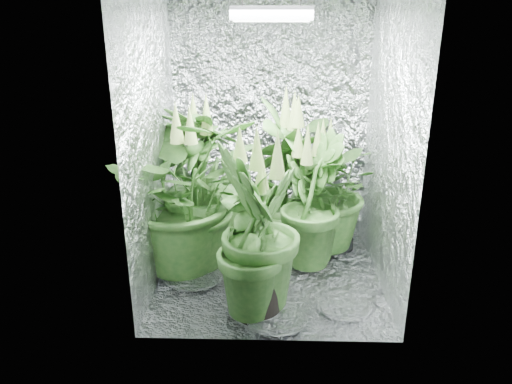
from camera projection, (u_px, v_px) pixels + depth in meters
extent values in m
plane|color=silver|center=(269.00, 272.00, 3.73)|extent=(1.60, 1.60, 0.00)
cube|color=silver|center=(270.00, 118.00, 4.12)|extent=(1.60, 0.02, 2.00)
cube|color=silver|center=(270.00, 183.00, 2.63)|extent=(1.60, 0.02, 2.00)
cube|color=silver|center=(153.00, 142.00, 3.39)|extent=(0.02, 1.60, 2.00)
cube|color=silver|center=(389.00, 144.00, 3.35)|extent=(0.02, 1.60, 2.00)
cube|color=gray|center=(271.00, 13.00, 3.08)|extent=(0.50, 0.30, 0.08)
cube|color=white|center=(271.00, 20.00, 3.10)|extent=(0.46, 0.26, 0.01)
cylinder|color=black|center=(188.00, 252.00, 3.75)|extent=(0.30, 0.30, 0.27)
cylinder|color=#462B18|center=(187.00, 238.00, 3.71)|extent=(0.27, 0.27, 0.03)
imported|color=#1C4717|center=(185.00, 192.00, 3.58)|extent=(1.35, 1.35, 1.17)
cone|color=#5E7E3E|center=(181.00, 120.00, 3.39)|extent=(0.10, 0.10, 0.27)
cylinder|color=black|center=(284.00, 233.00, 4.04)|extent=(0.31, 0.31, 0.28)
cylinder|color=#462B18|center=(284.00, 219.00, 4.00)|extent=(0.29, 0.29, 0.03)
imported|color=#1C4717|center=(285.00, 176.00, 3.87)|extent=(0.81, 0.81, 1.20)
cone|color=#5E7E3E|center=(287.00, 107.00, 3.68)|extent=(0.10, 0.10, 0.28)
cylinder|color=black|center=(310.00, 249.00, 3.82)|extent=(0.28, 0.28, 0.25)
cylinder|color=#462B18|center=(310.00, 236.00, 3.78)|extent=(0.26, 0.26, 0.03)
imported|color=#1C4717|center=(312.00, 200.00, 3.67)|extent=(0.64, 0.64, 1.00)
cone|color=#5E7E3E|center=(314.00, 142.00, 3.52)|extent=(0.09, 0.09, 0.25)
cylinder|color=black|center=(204.00, 236.00, 3.99)|extent=(0.31, 0.31, 0.28)
cylinder|color=#462B18|center=(203.00, 222.00, 3.95)|extent=(0.29, 0.29, 0.03)
imported|color=#1C4717|center=(201.00, 180.00, 3.82)|extent=(0.88, 0.88, 1.16)
cone|color=#5E7E3E|center=(198.00, 114.00, 3.64)|extent=(0.10, 0.10, 0.28)
cylinder|color=black|center=(320.00, 235.00, 4.03)|extent=(0.29, 0.29, 0.26)
cylinder|color=#462B18|center=(321.00, 222.00, 3.99)|extent=(0.27, 0.27, 0.03)
imported|color=#1C4717|center=(323.00, 190.00, 3.89)|extent=(0.95, 0.95, 0.98)
cone|color=#5E7E3E|center=(325.00, 136.00, 3.74)|extent=(0.09, 0.09, 0.26)
cylinder|color=black|center=(253.00, 277.00, 3.44)|extent=(0.26, 0.26, 0.23)
cylinder|color=#462B18|center=(252.00, 264.00, 3.40)|extent=(0.24, 0.24, 0.03)
imported|color=#1C4717|center=(252.00, 230.00, 3.31)|extent=(0.65, 0.65, 0.90)
cone|color=#5E7E3E|center=(252.00, 174.00, 3.17)|extent=(0.08, 0.08, 0.23)
cylinder|color=black|center=(258.00, 296.00, 3.19)|extent=(0.30, 0.30, 0.26)
cylinder|color=#462B18|center=(258.00, 280.00, 3.15)|extent=(0.27, 0.27, 0.03)
imported|color=#1C4717|center=(258.00, 230.00, 3.03)|extent=(0.73, 0.73, 1.13)
cone|color=#5E7E3E|center=(258.00, 150.00, 2.85)|extent=(0.10, 0.10, 0.26)
cylinder|color=black|center=(343.00, 243.00, 4.08)|extent=(0.16, 0.16, 0.09)
cylinder|color=black|center=(345.00, 223.00, 4.01)|extent=(0.15, 0.15, 0.11)
cylinder|color=#4C4C51|center=(336.00, 222.00, 4.04)|extent=(0.15, 0.32, 0.34)
torus|color=#4C4C51|center=(336.00, 222.00, 4.04)|extent=(0.15, 0.33, 0.36)
cube|color=white|center=(268.00, 275.00, 3.10)|extent=(0.05, 0.03, 0.08)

